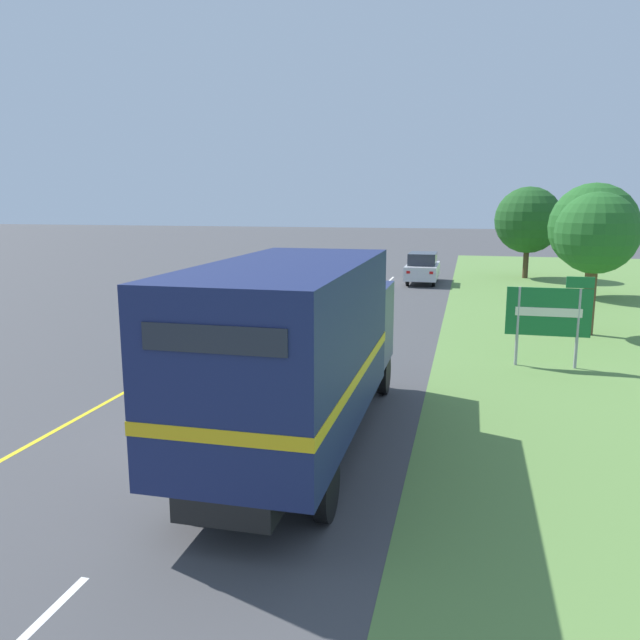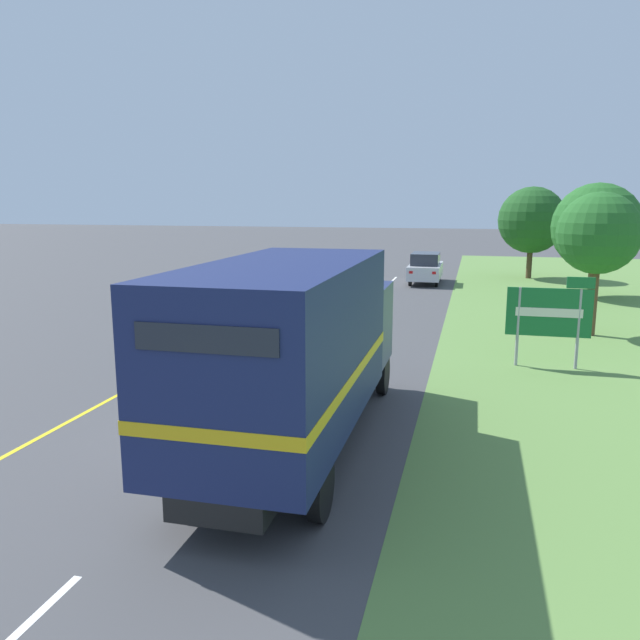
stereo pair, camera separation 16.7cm
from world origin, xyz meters
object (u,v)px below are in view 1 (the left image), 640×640
Objects in this scene: lead_car_white at (305,295)px; roadside_tree_far at (528,220)px; roadside_tree_mid at (593,227)px; roadside_tree_near at (597,234)px; horse_trailer_truck at (299,346)px; lead_car_silver_ahead at (423,268)px; highway_sign at (550,313)px.

lead_car_white is 19.07m from roadside_tree_far.
roadside_tree_mid is 1.00× the size of roadside_tree_far.
lead_car_white is 0.79× the size of roadside_tree_near.
roadside_tree_far is at bearing 92.88° from roadside_tree_near.
lead_car_silver_ahead is at bearing 89.02° from horse_trailer_truck.
roadside_tree_mid reaches higher than roadside_tree_far.
lead_car_white is 10.74m from highway_sign.
lead_car_white is 11.22m from roadside_tree_near.
horse_trailer_truck is 30.39m from roadside_tree_far.
roadside_tree_near is at bearing -87.12° from roadside_tree_far.
lead_car_silver_ahead is at bearing 105.30° from highway_sign.
highway_sign is at bearing -111.60° from roadside_tree_near.
highway_sign is 0.47× the size of roadside_tree_far.
highway_sign is (8.85, -6.03, 0.69)m from lead_car_white.
highway_sign is at bearing 54.71° from horse_trailer_truck.
highway_sign is 0.52× the size of roadside_tree_near.
highway_sign reaches higher than lead_car_white.
roadside_tree_far is (6.06, 4.02, 2.66)m from lead_car_silver_ahead.
roadside_tree_far is at bearing 107.75° from roadside_tree_mid.
lead_car_white is (-3.48, 13.62, -1.15)m from horse_trailer_truck.
highway_sign is 0.47× the size of roadside_tree_mid.
horse_trailer_truck is at bearing -125.29° from highway_sign.
roadside_tree_far is at bearing 87.08° from highway_sign.
horse_trailer_truck is 3.28× the size of highway_sign.
highway_sign is at bearing -74.70° from lead_car_silver_ahead.
horse_trailer_truck is at bearing -90.98° from lead_car_silver_ahead.
lead_car_silver_ahead is at bearing 117.97° from roadside_tree_near.
roadside_tree_mid is at bearing 76.29° from highway_sign.
lead_car_white is at bearing -108.09° from lead_car_silver_ahead.
roadside_tree_near is 0.90× the size of roadside_tree_far.
roadside_tree_near reaches higher than highway_sign.
horse_trailer_truck is 1.99× the size of lead_car_silver_ahead.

